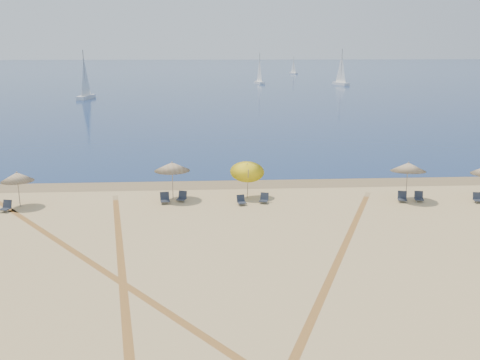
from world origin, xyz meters
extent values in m
plane|color=#0C2151|center=(0.00, 225.00, 0.01)|extent=(500.00, 500.00, 0.00)
plane|color=olive|center=(0.00, 24.00, 0.00)|extent=(500.00, 500.00, 0.00)
cylinder|color=gray|center=(-13.88, 19.26, 1.03)|extent=(0.05, 0.05, 2.07)
cone|color=beige|center=(-13.88, 19.26, 1.92)|extent=(1.99, 1.99, 0.55)
sphere|color=gray|center=(-13.88, 19.26, 2.22)|extent=(0.08, 0.08, 0.08)
cylinder|color=gray|center=(-4.39, 20.26, 1.18)|extent=(0.05, 0.05, 2.35)
cone|color=beige|center=(-4.39, 20.26, 2.20)|extent=(2.32, 2.32, 0.55)
sphere|color=gray|center=(-4.39, 20.26, 2.50)|extent=(0.08, 0.08, 0.08)
cylinder|color=gray|center=(0.50, 19.84, 1.07)|extent=(0.05, 1.06, 2.17)
cone|color=yellow|center=(0.50, 20.28, 2.01)|extent=(2.24, 2.26, 1.46)
sphere|color=gray|center=(0.50, 20.28, 2.31)|extent=(0.08, 0.08, 0.08)
cylinder|color=gray|center=(10.83, 19.21, 1.18)|extent=(0.05, 0.19, 2.37)
cone|color=beige|center=(10.83, 19.15, 2.22)|extent=(2.25, 2.28, 0.68)
sphere|color=gray|center=(10.83, 19.15, 2.52)|extent=(0.08, 0.08, 0.08)
cube|color=#1C212D|center=(-14.40, 18.16, 0.18)|extent=(0.68, 0.68, 0.05)
cube|color=#1C212D|center=(-14.33, 18.42, 0.43)|extent=(0.59, 0.34, 0.50)
cylinder|color=#A5A5AD|center=(-14.62, 18.01, 0.09)|extent=(0.02, 0.02, 0.18)
cylinder|color=#A5A5AD|center=(-14.19, 17.90, 0.09)|extent=(0.02, 0.02, 0.18)
cube|color=#1C212D|center=(-4.83, 19.27, 0.19)|extent=(0.66, 0.66, 0.05)
cube|color=#1C212D|center=(-4.88, 19.55, 0.44)|extent=(0.60, 0.30, 0.52)
cylinder|color=#A5A5AD|center=(-5.06, 19.02, 0.09)|extent=(0.03, 0.03, 0.19)
cylinder|color=#A5A5AD|center=(-4.61, 19.10, 0.09)|extent=(0.03, 0.03, 0.19)
cube|color=#1C212D|center=(-3.82, 19.64, 0.18)|extent=(0.68, 0.68, 0.05)
cube|color=#1C212D|center=(-3.74, 19.90, 0.42)|extent=(0.58, 0.35, 0.49)
cylinder|color=#A5A5AD|center=(-4.03, 19.51, 0.09)|extent=(0.02, 0.02, 0.18)
cylinder|color=#A5A5AD|center=(-3.61, 19.38, 0.09)|extent=(0.02, 0.02, 0.18)
cube|color=#1C212D|center=(0.03, 18.66, 0.16)|extent=(0.61, 0.61, 0.05)
cube|color=#1C212D|center=(-0.03, 18.90, 0.38)|extent=(0.53, 0.30, 0.45)
cylinder|color=#A5A5AD|center=(-0.17, 18.43, 0.08)|extent=(0.02, 0.02, 0.16)
cylinder|color=#A5A5AD|center=(0.23, 18.52, 0.08)|extent=(0.02, 0.02, 0.16)
cube|color=#1C212D|center=(1.46, 18.97, 0.17)|extent=(0.66, 0.66, 0.05)
cube|color=#1C212D|center=(1.53, 19.22, 0.40)|extent=(0.56, 0.34, 0.47)
cylinder|color=#A5A5AD|center=(1.26, 18.84, 0.09)|extent=(0.02, 0.02, 0.17)
cylinder|color=#A5A5AD|center=(1.66, 18.72, 0.09)|extent=(0.02, 0.02, 0.17)
cube|color=#1C212D|center=(10.40, 18.65, 0.18)|extent=(0.69, 0.69, 0.05)
cube|color=#1C212D|center=(10.47, 18.91, 0.43)|extent=(0.59, 0.35, 0.50)
cylinder|color=#A5A5AD|center=(10.18, 18.51, 0.09)|extent=(0.02, 0.02, 0.18)
cylinder|color=#A5A5AD|center=(10.61, 18.39, 0.09)|extent=(0.02, 0.02, 0.18)
cube|color=#1C212D|center=(11.51, 18.67, 0.18)|extent=(0.64, 0.64, 0.05)
cube|color=#1C212D|center=(11.57, 18.93, 0.41)|extent=(0.56, 0.31, 0.48)
cylinder|color=#A5A5AD|center=(11.30, 18.53, 0.09)|extent=(0.02, 0.02, 0.18)
cylinder|color=#A5A5AD|center=(11.72, 18.43, 0.09)|extent=(0.02, 0.02, 0.18)
cube|color=#1C212D|center=(15.19, 18.21, 0.17)|extent=(0.61, 0.61, 0.05)
cube|color=#1C212D|center=(15.24, 18.46, 0.40)|extent=(0.55, 0.28, 0.46)
cylinder|color=#A5A5AD|center=(14.99, 18.05, 0.09)|extent=(0.02, 0.02, 0.17)
cube|color=white|center=(-25.42, 90.86, 0.35)|extent=(2.56, 6.36, 0.68)
cylinder|color=gray|center=(-25.42, 90.86, 4.73)|extent=(0.14, 0.14, 9.00)
cube|color=white|center=(30.53, 185.66, 0.24)|extent=(2.72, 4.37, 0.47)
cylinder|color=gray|center=(30.53, 185.66, 3.28)|extent=(0.09, 0.09, 6.25)
cube|color=white|center=(33.40, 125.69, 0.35)|extent=(3.39, 6.45, 0.68)
cylinder|color=gray|center=(33.40, 125.69, 4.78)|extent=(0.14, 0.14, 9.10)
cube|color=white|center=(12.42, 132.20, 0.31)|extent=(2.55, 5.69, 0.60)
cylinder|color=gray|center=(12.42, 132.20, 4.22)|extent=(0.12, 0.12, 8.03)
plane|color=tan|center=(-5.54, 6.54, 0.00)|extent=(32.71, 32.71, 0.00)
plane|color=tan|center=(-5.74, 7.62, 0.00)|extent=(32.71, 32.71, 0.00)
plane|color=tan|center=(2.96, 7.22, 0.00)|extent=(36.79, 36.79, 0.00)
plane|color=tan|center=(3.40, 8.23, 0.00)|extent=(36.79, 36.79, 0.00)
plane|color=tan|center=(-8.01, 10.54, 0.00)|extent=(39.29, 39.29, 0.00)
plane|color=tan|center=(-8.68, 11.41, 0.00)|extent=(39.29, 39.29, 0.00)
camera|label=1|loc=(-2.08, -13.04, 9.69)|focal=39.27mm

